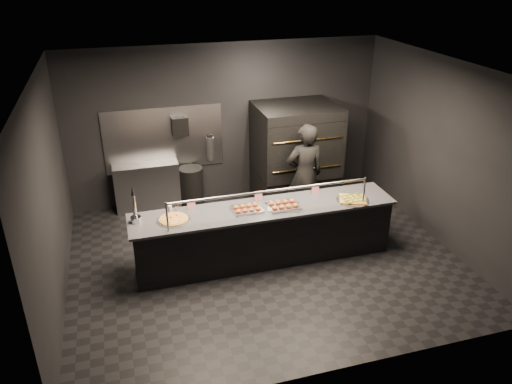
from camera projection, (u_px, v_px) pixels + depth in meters
room at (262, 172)px, 7.39m from camera, size 6.04×6.00×3.00m
service_counter at (264, 234)px, 7.80m from camera, size 4.10×0.78×1.37m
pizza_oven at (295, 154)px, 9.53m from camera, size 1.50×1.23×1.91m
prep_shelf at (147, 186)px, 9.41m from camera, size 1.20×0.35×0.90m
towel_dispenser at (180, 126)px, 9.17m from camera, size 0.30×0.20×0.35m
fire_extinguisher at (210, 148)px, 9.53m from camera, size 0.14×0.14×0.51m
beer_tap at (135, 212)px, 7.13m from camera, size 0.15×0.21×0.58m
round_pizza at (174, 219)px, 7.24m from camera, size 0.49×0.49×0.03m
slider_tray_a at (247, 209)px, 7.51m from camera, size 0.48×0.38×0.07m
slider_tray_b at (283, 205)px, 7.61m from camera, size 0.57×0.48×0.08m
square_pizza at (353, 199)px, 7.82m from camera, size 0.51×0.51×0.05m
condiment_jar at (172, 208)px, 7.48m from camera, size 0.15×0.06×0.10m
tent_cards at (256, 196)px, 7.80m from camera, size 2.14×0.04×0.15m
trash_bin at (191, 187)px, 9.56m from camera, size 0.46×0.46×0.77m
worker at (305, 175)px, 8.70m from camera, size 0.68×0.45×1.85m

